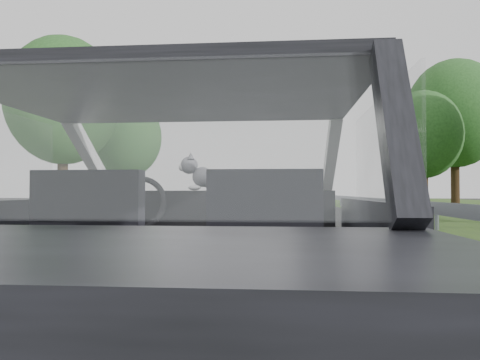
% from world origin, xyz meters
% --- Properties ---
extents(subject_car, '(1.80, 4.00, 1.45)m').
position_xyz_m(subject_car, '(0.00, 0.00, 0.72)').
color(subject_car, black).
rests_on(subject_car, ground).
extents(dashboard, '(1.58, 0.45, 0.30)m').
position_xyz_m(dashboard, '(0.00, 0.62, 0.85)').
color(dashboard, black).
rests_on(dashboard, subject_car).
extents(driver_seat, '(0.50, 0.72, 0.42)m').
position_xyz_m(driver_seat, '(-0.40, -0.29, 0.88)').
color(driver_seat, black).
rests_on(driver_seat, subject_car).
extents(passenger_seat, '(0.50, 0.72, 0.42)m').
position_xyz_m(passenger_seat, '(0.40, -0.29, 0.88)').
color(passenger_seat, black).
rests_on(passenger_seat, subject_car).
extents(steering_wheel, '(0.36, 0.36, 0.04)m').
position_xyz_m(steering_wheel, '(-0.40, 0.33, 0.92)').
color(steering_wheel, black).
rests_on(steering_wheel, dashboard).
extents(cat, '(0.57, 0.26, 0.24)m').
position_xyz_m(cat, '(0.11, 0.59, 1.08)').
color(cat, gray).
rests_on(cat, dashboard).
extents(guardrail, '(0.05, 90.00, 0.32)m').
position_xyz_m(guardrail, '(4.30, 10.00, 0.58)').
color(guardrail, slate).
rests_on(guardrail, ground).
extents(other_car, '(1.90, 4.44, 1.44)m').
position_xyz_m(other_car, '(0.36, 15.62, 0.72)').
color(other_car, silver).
rests_on(other_car, ground).
extents(highway_sign, '(0.41, 0.98, 2.51)m').
position_xyz_m(highway_sign, '(6.87, 21.93, 1.26)').
color(highway_sign, '#21703C').
rests_on(highway_sign, ground).
extents(tree_2, '(4.55, 4.55, 6.39)m').
position_xyz_m(tree_2, '(8.18, 24.05, 3.19)').
color(tree_2, '#1F451B').
rests_on(tree_2, ground).
extents(tree_3, '(6.68, 6.68, 9.70)m').
position_xyz_m(tree_3, '(12.07, 30.27, 4.85)').
color(tree_3, '#1F451B').
rests_on(tree_3, ground).
extents(tree_5, '(7.67, 7.67, 9.04)m').
position_xyz_m(tree_5, '(-11.19, 21.41, 4.52)').
color(tree_5, '#1F451B').
rests_on(tree_5, ground).
extents(tree_6, '(6.01, 6.01, 7.18)m').
position_xyz_m(tree_6, '(-10.02, 28.01, 3.59)').
color(tree_6, '#1F451B').
rests_on(tree_6, ground).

